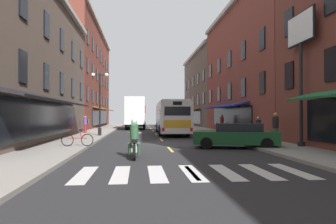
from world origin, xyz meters
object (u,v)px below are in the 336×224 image
at_px(pedestrian_mid, 222,123).
at_px(street_lamp_twin, 100,101).
at_px(billboard_sign, 301,45).
at_px(pedestrian_far, 276,127).
at_px(motorcycle_rider, 134,141).
at_px(box_truck, 136,113).
at_px(transit_bus, 171,117).
at_px(bicycle_near, 77,139).
at_px(pedestrian_rear, 258,128).
at_px(sedan_mid, 236,135).
at_px(pedestrian_near, 85,124).
at_px(sedan_near, 136,122).

xyz_separation_m(pedestrian_mid, street_lamp_twin, (-11.48, -4.00, 1.98)).
distance_m(billboard_sign, pedestrian_far, 5.04).
bearing_deg(motorcycle_rider, box_truck, 90.37).
height_order(transit_bus, motorcycle_rider, transit_bus).
height_order(box_truck, motorcycle_rider, box_truck).
xyz_separation_m(billboard_sign, bicycle_near, (-11.99, 1.16, -5.09)).
bearing_deg(transit_bus, motorcycle_rider, -101.50).
relative_size(motorcycle_rider, pedestrian_rear, 1.32).
bearing_deg(pedestrian_rear, billboard_sign, -72.82).
relative_size(sedan_mid, pedestrian_far, 2.64).
bearing_deg(street_lamp_twin, pedestrian_near, 114.79).
distance_m(box_truck, bicycle_near, 23.11).
height_order(motorcycle_rider, pedestrian_rear, pedestrian_rear).
xyz_separation_m(pedestrian_mid, pedestrian_far, (0.05, -11.77, 0.05)).
relative_size(transit_bus, sedan_near, 2.63).
relative_size(box_truck, street_lamp_twin, 1.47).
bearing_deg(bicycle_near, pedestrian_rear, 15.52).
bearing_deg(pedestrian_near, billboard_sign, -179.95).
bearing_deg(sedan_near, pedestrian_rear, -74.91).
relative_size(billboard_sign, sedan_near, 1.63).
bearing_deg(pedestrian_mid, pedestrian_near, 144.65).
bearing_deg(pedestrian_near, pedestrian_mid, -134.47).
distance_m(motorcycle_rider, pedestrian_mid, 18.73).
relative_size(box_truck, pedestrian_rear, 4.84).
xyz_separation_m(sedan_near, motorcycle_rider, (0.28, -38.71, 0.01)).
distance_m(sedan_mid, street_lamp_twin, 12.85).
relative_size(box_truck, bicycle_near, 4.44).
xyz_separation_m(sedan_mid, pedestrian_mid, (2.94, 13.31, 0.33)).
bearing_deg(billboard_sign, pedestrian_far, 99.82).
distance_m(sedan_near, pedestrian_mid, 23.68).
xyz_separation_m(box_truck, sedan_mid, (5.70, -23.34, -1.38)).
relative_size(motorcycle_rider, pedestrian_near, 1.28).
bearing_deg(sedan_near, motorcycle_rider, -89.58).
bearing_deg(pedestrian_rear, sedan_mid, -118.28).
xyz_separation_m(box_truck, pedestrian_near, (-4.70, -10.02, -1.09)).
height_order(motorcycle_rider, street_lamp_twin, street_lamp_twin).
relative_size(sedan_near, pedestrian_rear, 2.82).
xyz_separation_m(bicycle_near, pedestrian_near, (-1.78, 12.85, 0.49)).
distance_m(box_truck, sedan_near, 12.06).
height_order(transit_bus, bicycle_near, transit_bus).
distance_m(bicycle_near, pedestrian_mid, 17.28).
xyz_separation_m(sedan_near, pedestrian_near, (-4.59, -22.00, 0.29)).
bearing_deg(pedestrian_mid, bicycle_near, -167.30).
height_order(billboard_sign, pedestrian_near, billboard_sign).
xyz_separation_m(box_truck, sedan_near, (-0.11, 11.98, -1.38)).
height_order(billboard_sign, street_lamp_twin, billboard_sign).
distance_m(sedan_mid, motorcycle_rider, 6.48).
height_order(box_truck, pedestrian_rear, box_truck).
height_order(sedan_mid, pedestrian_mid, pedestrian_mid).
distance_m(billboard_sign, motorcycle_rider, 10.50).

